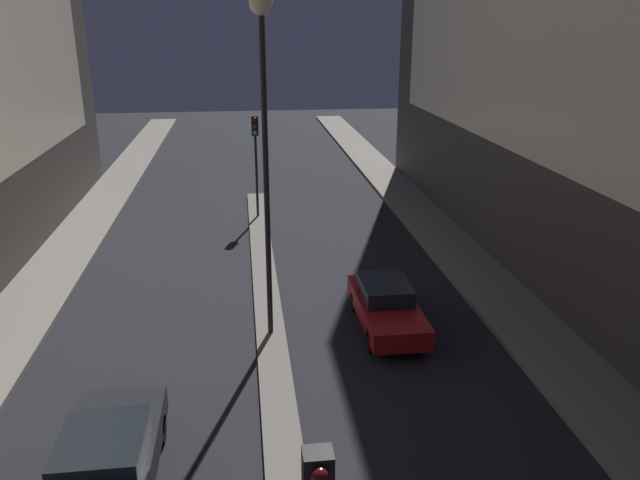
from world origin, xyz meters
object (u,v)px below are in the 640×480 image
object	(u,v)px
traffic_light_mid	(256,144)
street_lamp	(264,96)
car_right_lane	(386,306)
car_left_lane	(107,458)

from	to	relation	value
traffic_light_mid	street_lamp	distance (m)	12.60
car_right_lane	street_lamp	bearing A→B (deg)	-177.84
street_lamp	car_right_lane	xyz separation A→B (m)	(3.64, 0.14, -6.52)
car_left_lane	car_right_lane	xyz separation A→B (m)	(7.28, 6.33, -0.01)
street_lamp	car_right_lane	bearing A→B (deg)	2.16
street_lamp	traffic_light_mid	bearing A→B (deg)	90.00
street_lamp	car_left_lane	bearing A→B (deg)	-120.43
traffic_light_mid	car_right_lane	xyz separation A→B (m)	(3.64, -11.95, -2.96)
traffic_light_mid	car_left_lane	size ratio (longest dim) A/B	1.10
street_lamp	car_right_lane	size ratio (longest dim) A/B	2.21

